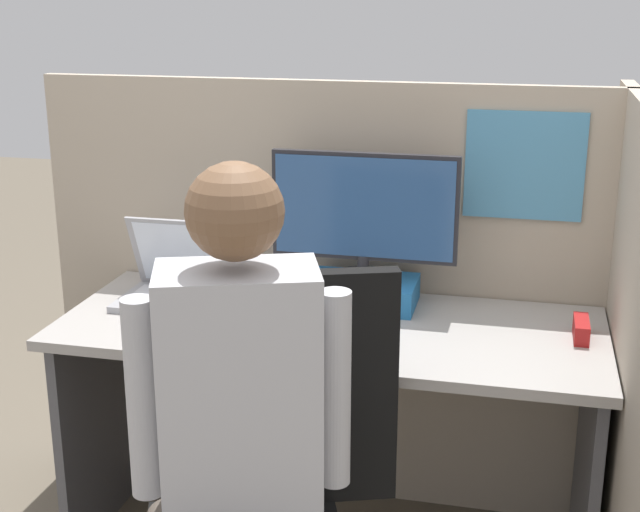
{
  "coord_description": "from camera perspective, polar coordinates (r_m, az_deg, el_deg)",
  "views": [
    {
      "loc": [
        0.52,
        -2.01,
        1.68
      ],
      "look_at": [
        0.01,
        0.16,
        1.0
      ],
      "focal_mm": 50.0,
      "sensor_mm": 36.0,
      "label": 1
    }
  ],
  "objects": [
    {
      "name": "stapler",
      "position": [
        2.55,
        16.37,
        -4.52
      ],
      "size": [
        0.04,
        0.13,
        0.05
      ],
      "color": "#A31919",
      "rests_on": "desk"
    },
    {
      "name": "paper_box",
      "position": [
        2.7,
        2.75,
        -2.3
      ],
      "size": [
        0.32,
        0.21,
        0.08
      ],
      "color": "#236BAD",
      "rests_on": "desk"
    },
    {
      "name": "carrot_toy",
      "position": [
        2.34,
        1.93,
        -5.85
      ],
      "size": [
        0.05,
        0.12,
        0.05
      ],
      "color": "orange",
      "rests_on": "desk"
    },
    {
      "name": "cubicle_panel_back",
      "position": [
        2.89,
        2.18,
        -2.74
      ],
      "size": [
        2.06,
        0.05,
        1.4
      ],
      "color": "tan",
      "rests_on": "ground"
    },
    {
      "name": "mouse",
      "position": [
        2.54,
        -5.38,
        -4.25
      ],
      "size": [
        0.07,
        0.05,
        0.03
      ],
      "color": "gray",
      "rests_on": "desk"
    },
    {
      "name": "office_chair",
      "position": [
        2.17,
        -3.08,
        -15.4
      ],
      "size": [
        0.59,
        0.64,
        1.04
      ],
      "color": "black",
      "rests_on": "ground"
    },
    {
      "name": "person",
      "position": [
        1.93,
        -6.05,
        -11.1
      ],
      "size": [
        0.46,
        0.5,
        1.35
      ],
      "color": "brown",
      "rests_on": "ground"
    },
    {
      "name": "cubicle_panel_right",
      "position": [
        2.49,
        18.82,
        -7.18
      ],
      "size": [
        0.04,
        1.26,
        1.4
      ],
      "color": "tan",
      "rests_on": "ground"
    },
    {
      "name": "desk",
      "position": [
        2.63,
        0.61,
        -7.97
      ],
      "size": [
        1.56,
        0.64,
        0.75
      ],
      "color": "#9E9993",
      "rests_on": "ground"
    },
    {
      "name": "laptop",
      "position": [
        2.76,
        -8.98,
        -1.88
      ],
      "size": [
        0.34,
        0.26,
        0.26
      ],
      "color": "#99999E",
      "rests_on": "desk"
    },
    {
      "name": "monitor",
      "position": [
        2.64,
        2.84,
        2.71
      ],
      "size": [
        0.56,
        0.2,
        0.39
      ],
      "color": "#232328",
      "rests_on": "paper_box"
    }
  ]
}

